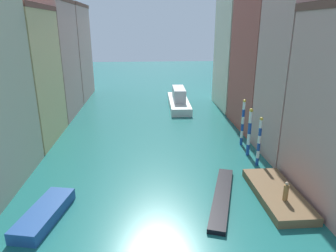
% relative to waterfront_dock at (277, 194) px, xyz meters
% --- Properties ---
extents(ground_plane, '(154.00, 154.00, 0.00)m').
position_rel_waterfront_dock_xyz_m(ground_plane, '(-9.21, 17.62, -0.32)').
color(ground_plane, '#1E6B66').
extents(building_left_2, '(6.85, 10.00, 14.75)m').
position_rel_waterfront_dock_xyz_m(building_left_2, '(-23.61, 14.45, 7.07)').
color(building_left_2, '#DBB77A').
rests_on(building_left_2, ground).
extents(building_left_3, '(6.85, 10.77, 16.15)m').
position_rel_waterfront_dock_xyz_m(building_left_3, '(-23.61, 24.99, 7.77)').
color(building_left_3, tan).
rests_on(building_left_3, ground).
extents(building_left_4, '(6.85, 11.63, 16.23)m').
position_rel_waterfront_dock_xyz_m(building_left_4, '(-23.61, 36.52, 7.81)').
color(building_left_4, tan).
rests_on(building_left_4, ground).
extents(building_right_1, '(6.85, 7.34, 21.83)m').
position_rel_waterfront_dock_xyz_m(building_right_1, '(5.19, 8.16, 10.61)').
color(building_right_1, tan).
rests_on(building_right_1, ground).
extents(building_right_2, '(6.85, 10.19, 21.35)m').
position_rel_waterfront_dock_xyz_m(building_right_2, '(5.19, 16.99, 10.37)').
color(building_right_2, '#B25147').
rests_on(building_right_2, ground).
extents(building_right_3, '(6.85, 9.84, 18.81)m').
position_rel_waterfront_dock_xyz_m(building_right_3, '(5.19, 27.38, 9.10)').
color(building_right_3, beige).
rests_on(building_right_3, ground).
extents(waterfront_dock, '(3.06, 7.47, 0.64)m').
position_rel_waterfront_dock_xyz_m(waterfront_dock, '(0.00, 0.00, 0.00)').
color(waterfront_dock, brown).
rests_on(waterfront_dock, ground).
extents(person_on_dock, '(0.36, 0.36, 1.47)m').
position_rel_waterfront_dock_xyz_m(person_on_dock, '(-0.04, -1.37, 1.00)').
color(person_on_dock, olive).
rests_on(person_on_dock, waterfront_dock).
extents(mooring_pole_0, '(0.31, 0.31, 4.75)m').
position_rel_waterfront_dock_xyz_m(mooring_pole_0, '(0.52, 5.74, 2.11)').
color(mooring_pole_0, '#1E479E').
rests_on(mooring_pole_0, ground).
extents(mooring_pole_1, '(0.37, 0.37, 4.94)m').
position_rel_waterfront_dock_xyz_m(mooring_pole_1, '(0.39, 8.14, 2.21)').
color(mooring_pole_1, '#1E479E').
rests_on(mooring_pole_1, ground).
extents(mooring_pole_2, '(0.33, 0.33, 5.17)m').
position_rel_waterfront_dock_xyz_m(mooring_pole_2, '(0.60, 10.97, 2.32)').
color(mooring_pole_2, '#1E479E').
rests_on(mooring_pole_2, ground).
extents(vaporetto_white, '(3.39, 12.17, 3.12)m').
position_rel_waterfront_dock_xyz_m(vaporetto_white, '(-4.52, 28.10, 0.76)').
color(vaporetto_white, white).
rests_on(vaporetto_white, ground).
extents(gondola_black, '(3.95, 8.77, 0.35)m').
position_rel_waterfront_dock_xyz_m(gondola_black, '(-4.25, 0.18, -0.14)').
color(gondola_black, black).
rests_on(gondola_black, ground).
extents(motorboat_0, '(3.03, 5.90, 0.84)m').
position_rel_waterfront_dock_xyz_m(motorboat_0, '(-16.97, -1.45, 0.10)').
color(motorboat_0, '#234C93').
rests_on(motorboat_0, ground).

